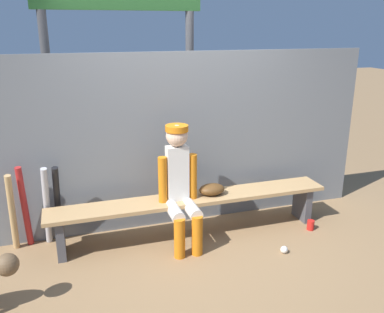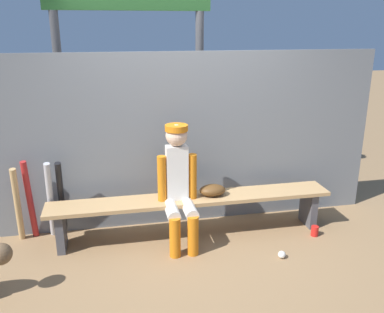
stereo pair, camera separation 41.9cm
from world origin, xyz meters
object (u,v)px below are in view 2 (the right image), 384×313
Objects in this scene: bat_aluminum_black at (61,198)px; bat_wood_tan at (18,205)px; dugout_bench at (192,205)px; cup_on_ground at (315,231)px; bat_aluminum_red at (30,200)px; bat_aluminum_silver at (50,200)px; player_seated at (179,182)px; baseball at (282,255)px; cup_on_bench at (174,191)px; baseball_glove at (213,190)px; scoreboard at (134,1)px.

bat_aluminum_black is 0.43m from bat_wood_tan.
dugout_bench reaches higher than cup_on_ground.
bat_wood_tan is (-0.11, -0.05, -0.02)m from bat_aluminum_red.
player_seated is at bearing -15.03° from bat_aluminum_silver.
bat_aluminum_silver is 11.90× the size of baseball.
cup_on_bench is at bearing -6.20° from bat_wood_tan.
cup_on_ground is at bearing -12.87° from cup_on_bench.
dugout_bench is at bearing 33.51° from player_seated.
player_seated reaches higher than baseball.
bat_aluminum_black is (-1.20, 0.40, -0.24)m from player_seated.
bat_aluminum_silver reaches higher than bat_wood_tan.
baseball_glove is 2.55× the size of cup_on_ground.
player_seated is (-0.16, -0.10, 0.31)m from dugout_bench.
cup_on_bench is (-0.40, 0.06, -0.01)m from baseball_glove.
dugout_bench is 1.48m from bat_aluminum_silver.
player_seated is at bearing -164.63° from baseball_glove.
player_seated reaches higher than bat_aluminum_black.
cup_on_ground reaches higher than baseball.
baseball is 1.26m from cup_on_bench.
bat_aluminum_red reaches higher than dugout_bench.
bat_aluminum_black is 7.96× the size of cup_on_ground.
bat_wood_tan reaches higher than baseball.
bat_aluminum_silver is at bearing -139.82° from scoreboard.
bat_aluminum_silver is at bearing -12.57° from bat_aluminum_red.
baseball_glove reaches higher than baseball.
baseball is 0.64m from cup_on_ground.
cup_on_ground is (2.97, -0.57, -0.39)m from bat_aluminum_red.
player_seated is at bearing 150.59° from baseball.
scoreboard is (-0.28, 1.03, 1.94)m from cup_on_bench.
scoreboard reaches higher than cup_on_bench.
bat_aluminum_black is 1.20m from cup_on_bench.
bat_aluminum_red reaches higher than baseball.
scoreboard is at bearing 103.75° from player_seated.
bat_aluminum_black is 2.35m from baseball.
baseball_glove is at bearing -6.74° from bat_wood_tan.
cup_on_bench is at bearing -75.08° from scoreboard.
cup_on_ground is (2.76, -0.52, -0.38)m from bat_aluminum_silver.
bat_aluminum_silver is (-1.30, 0.35, -0.23)m from player_seated.
dugout_bench is at bearing -9.52° from bat_aluminum_silver.
scoreboard reaches higher than player_seated.
scoreboard is (1.01, 0.85, 2.01)m from bat_aluminum_silver.
bat_aluminum_red reaches higher than bat_aluminum_silver.
cup_on_bench is 2.21m from scoreboard.
dugout_bench is 10.73× the size of baseball_glove.
bat_aluminum_red is (-0.32, -0.00, 0.01)m from bat_aluminum_black.
player_seated is 1.68m from bat_wood_tan.
baseball is (2.12, -0.92, -0.40)m from bat_aluminum_black.
bat_aluminum_red is 8.00× the size of cup_on_ground.
cup_on_bench is (-0.02, 0.17, -0.16)m from player_seated.
dugout_bench is at bearing -7.57° from bat_wood_tan.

